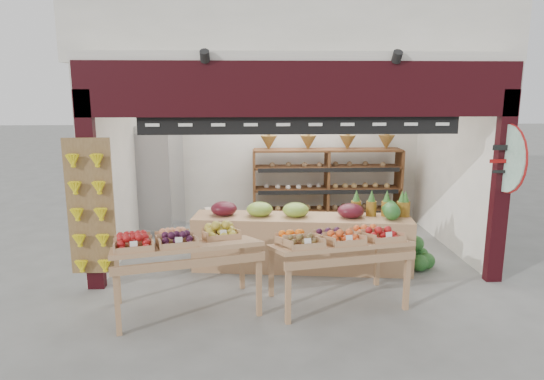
{
  "coord_description": "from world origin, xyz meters",
  "views": [
    {
      "loc": [
        -0.65,
        -7.35,
        2.65
      ],
      "look_at": [
        -0.33,
        -0.2,
        1.16
      ],
      "focal_mm": 32.0,
      "sensor_mm": 36.0,
      "label": 1
    }
  ],
  "objects_px": {
    "refrigerator": "(157,179)",
    "watermelon_pile": "(413,257)",
    "back_shelving": "(327,172)",
    "mid_counter": "(301,240)",
    "cardboard_stack": "(230,233)",
    "display_table_right": "(338,241)",
    "display_table_left": "(175,243)"
  },
  "relations": [
    {
      "from": "back_shelving",
      "to": "display_table_left",
      "type": "height_order",
      "value": "back_shelving"
    },
    {
      "from": "display_table_left",
      "to": "display_table_right",
      "type": "distance_m",
      "value": 1.99
    },
    {
      "from": "back_shelving",
      "to": "display_table_right",
      "type": "height_order",
      "value": "back_shelving"
    },
    {
      "from": "back_shelving",
      "to": "display_table_right",
      "type": "relative_size",
      "value": 1.63
    },
    {
      "from": "refrigerator",
      "to": "cardboard_stack",
      "type": "distance_m",
      "value": 1.93
    },
    {
      "from": "mid_counter",
      "to": "watermelon_pile",
      "type": "height_order",
      "value": "mid_counter"
    },
    {
      "from": "mid_counter",
      "to": "display_table_right",
      "type": "relative_size",
      "value": 1.85
    },
    {
      "from": "watermelon_pile",
      "to": "refrigerator",
      "type": "bearing_deg",
      "value": 153.38
    },
    {
      "from": "back_shelving",
      "to": "watermelon_pile",
      "type": "relative_size",
      "value": 4.71
    },
    {
      "from": "cardboard_stack",
      "to": "display_table_right",
      "type": "distance_m",
      "value": 2.68
    },
    {
      "from": "back_shelving",
      "to": "mid_counter",
      "type": "distance_m",
      "value": 2.48
    },
    {
      "from": "refrigerator",
      "to": "watermelon_pile",
      "type": "xyz_separation_m",
      "value": [
        4.21,
        -2.11,
        -0.84
      ]
    },
    {
      "from": "mid_counter",
      "to": "display_table_left",
      "type": "distance_m",
      "value": 2.17
    },
    {
      "from": "refrigerator",
      "to": "display_table_right",
      "type": "height_order",
      "value": "refrigerator"
    },
    {
      "from": "cardboard_stack",
      "to": "refrigerator",
      "type": "bearing_deg",
      "value": 141.6
    },
    {
      "from": "back_shelving",
      "to": "display_table_left",
      "type": "bearing_deg",
      "value": -123.6
    },
    {
      "from": "refrigerator",
      "to": "back_shelving",
      "type": "bearing_deg",
      "value": 15.89
    },
    {
      "from": "cardboard_stack",
      "to": "mid_counter",
      "type": "distance_m",
      "value": 1.49
    },
    {
      "from": "display_table_right",
      "to": "cardboard_stack",
      "type": "bearing_deg",
      "value": 122.81
    },
    {
      "from": "cardboard_stack",
      "to": "mid_counter",
      "type": "height_order",
      "value": "mid_counter"
    },
    {
      "from": "back_shelving",
      "to": "watermelon_pile",
      "type": "bearing_deg",
      "value": -66.88
    },
    {
      "from": "display_table_right",
      "to": "watermelon_pile",
      "type": "xyz_separation_m",
      "value": [
        1.39,
        1.2,
        -0.65
      ]
    },
    {
      "from": "refrigerator",
      "to": "display_table_left",
      "type": "distance_m",
      "value": 3.53
    },
    {
      "from": "back_shelving",
      "to": "mid_counter",
      "type": "xyz_separation_m",
      "value": [
        -0.73,
        -2.28,
        -0.64
      ]
    },
    {
      "from": "cardboard_stack",
      "to": "watermelon_pile",
      "type": "height_order",
      "value": "cardboard_stack"
    },
    {
      "from": "refrigerator",
      "to": "watermelon_pile",
      "type": "bearing_deg",
      "value": -13.96
    },
    {
      "from": "watermelon_pile",
      "to": "cardboard_stack",
      "type": "bearing_deg",
      "value": 160.37
    },
    {
      "from": "back_shelving",
      "to": "cardboard_stack",
      "type": "distance_m",
      "value": 2.39
    },
    {
      "from": "mid_counter",
      "to": "cardboard_stack",
      "type": "bearing_deg",
      "value": 138.18
    },
    {
      "from": "back_shelving",
      "to": "cardboard_stack",
      "type": "xyz_separation_m",
      "value": [
        -1.84,
        -1.29,
        -0.82
      ]
    },
    {
      "from": "display_table_right",
      "to": "watermelon_pile",
      "type": "bearing_deg",
      "value": 40.83
    },
    {
      "from": "back_shelving",
      "to": "mid_counter",
      "type": "bearing_deg",
      "value": -107.88
    }
  ]
}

